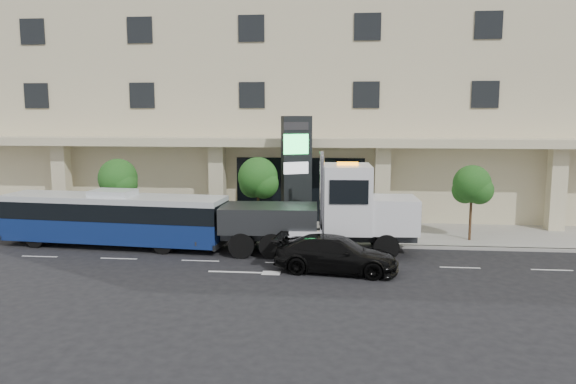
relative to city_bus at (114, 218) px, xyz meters
name	(u,v)px	position (x,y,z in m)	size (l,w,h in m)	color
ground	(288,255)	(9.19, -0.91, -1.52)	(120.00, 120.00, 0.00)	black
sidewalk	(296,232)	(9.19, 4.09, -1.44)	(120.00, 6.00, 0.15)	gray
curb	(291,244)	(9.19, 1.09, -1.44)	(120.00, 0.30, 0.15)	gray
convention_center	(308,71)	(9.19, 14.51, 8.46)	(60.00, 17.60, 20.00)	beige
tree_left	(118,181)	(-0.79, 2.68, 1.60)	(2.27, 2.20, 4.22)	#422B19
tree_mid	(258,180)	(7.21, 2.68, 1.74)	(2.28, 2.20, 4.38)	#422B19
tree_right	(472,187)	(18.71, 2.68, 1.52)	(2.10, 2.00, 4.04)	#422B19
city_bus	(114,218)	(0.00, 0.00, 0.00)	(11.94, 3.51, 2.98)	black
tow_truck	(327,213)	(11.10, -0.33, 0.53)	(10.97, 3.15, 4.99)	#2D3033
black_sedan	(336,254)	(11.60, -3.59, -0.73)	(2.22, 5.45, 1.58)	black
signage_pylon	(296,174)	(9.26, 3.49, 1.99)	(1.73, 1.22, 6.61)	black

